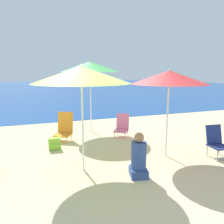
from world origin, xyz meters
TOP-DOWN VIEW (x-y plane):
  - ground_plane at (0.00, 0.00)m, footprint 60.00×60.00m
  - sea_water at (0.00, 24.58)m, footprint 60.00×40.00m
  - beach_umbrella_red at (1.81, 0.05)m, footprint 1.77×1.77m
  - beach_umbrella_lime at (-0.25, -0.07)m, footprint 1.92×1.92m
  - beach_umbrella_green at (0.64, 2.85)m, footprint 1.95×1.95m
  - beach_chair_orange at (-0.36, 2.13)m, footprint 0.65×0.66m
  - beach_chair_navy at (2.94, -0.38)m, footprint 0.46×0.53m
  - beach_chair_pink at (1.43, 1.96)m, footprint 0.61×0.62m
  - person_seated_near at (0.71, -0.68)m, footprint 0.41×0.45m
  - backpack_lime at (-0.71, 1.40)m, footprint 0.31×0.19m

SIDE VIEW (x-z plane):
  - ground_plane at x=0.00m, z-range 0.00..0.00m
  - sea_water at x=0.00m, z-range 0.00..0.01m
  - backpack_lime at x=-0.71m, z-range 0.00..0.31m
  - beach_chair_pink at x=1.43m, z-range -0.02..0.69m
  - person_seated_near at x=0.71m, z-range -0.08..0.81m
  - beach_chair_orange at x=-0.36m, z-range -0.03..0.81m
  - beach_chair_navy at x=2.94m, z-range 0.02..0.77m
  - beach_umbrella_red at x=1.81m, z-range 0.85..2.95m
  - beach_umbrella_lime at x=-0.25m, z-range 0.88..3.05m
  - beach_umbrella_green at x=0.64m, z-range 0.99..3.38m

